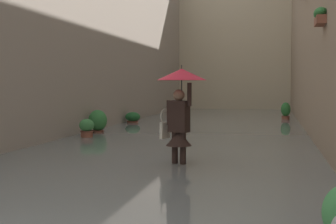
% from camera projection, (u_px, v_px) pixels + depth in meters
% --- Properties ---
extents(ground_plane, '(70.25, 70.25, 0.00)m').
position_uv_depth(ground_plane, '(201.00, 135.00, 16.42)').
color(ground_plane, '#605B56').
extents(flood_water, '(7.67, 34.10, 0.20)m').
position_uv_depth(flood_water, '(201.00, 132.00, 16.41)').
color(flood_water, slate).
rests_on(flood_water, ground_plane).
extents(building_facade_right, '(2.04, 32.10, 8.59)m').
position_uv_depth(building_facade_right, '(80.00, 12.00, 17.08)').
color(building_facade_right, '#A89989').
rests_on(building_facade_right, ground_plane).
extents(building_facade_far, '(10.47, 1.80, 9.96)m').
position_uv_depth(building_facade_far, '(235.00, 33.00, 30.73)').
color(building_facade_far, beige).
rests_on(building_facade_far, ground_plane).
extents(person_wading, '(0.96, 0.96, 2.09)m').
position_uv_depth(person_wading, '(180.00, 100.00, 9.24)').
color(person_wading, black).
rests_on(person_wading, ground_plane).
extents(potted_plant_near_right, '(0.43, 0.43, 0.73)m').
position_uv_depth(potted_plant_near_right, '(87.00, 130.00, 14.02)').
color(potted_plant_near_right, brown).
rests_on(potted_plant_near_right, ground_plane).
extents(potted_plant_mid_right, '(0.60, 0.60, 0.62)m').
position_uv_depth(potted_plant_mid_right, '(133.00, 119.00, 19.30)').
color(potted_plant_mid_right, brown).
rests_on(potted_plant_mid_right, ground_plane).
extents(potted_plant_far_right, '(0.59, 0.59, 0.91)m').
position_uv_depth(potted_plant_far_right, '(98.00, 122.00, 15.41)').
color(potted_plant_far_right, brown).
rests_on(potted_plant_far_right, ground_plane).
extents(potted_plant_near_left, '(0.41, 0.41, 0.94)m').
position_uv_depth(potted_plant_near_left, '(286.00, 112.00, 21.22)').
color(potted_plant_near_left, brown).
rests_on(potted_plant_near_left, ground_plane).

